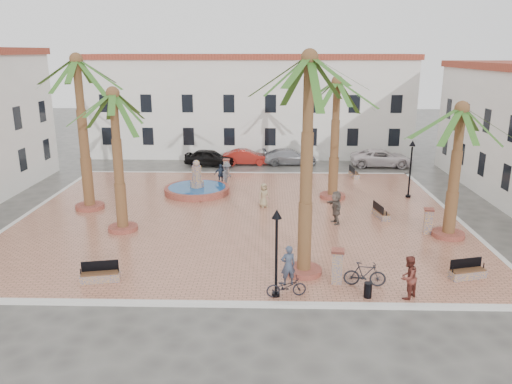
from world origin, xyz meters
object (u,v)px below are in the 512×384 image
palm_s (309,82)px  cyclist_b (408,277)px  bench_e (381,214)px  bollard_n (226,168)px  fountain (197,188)px  bollard_e (428,221)px  palm_sw (114,110)px  car_red (246,157)px  pedestrian_fountain_a (264,195)px  lamppost_e (411,159)px  bench_ne (354,174)px  pedestrian_fountain_b (220,175)px  litter_bin (368,290)px  bicycle_b (365,274)px  bench_se (467,273)px  palm_nw (78,77)px  car_silver (289,157)px  pedestrian_east (336,207)px  car_white (382,158)px  bicycle_a (286,286)px  cyclist_a (288,265)px  palm_ne (337,96)px  car_black (210,158)px  palm_e (460,126)px  lamppost_s (277,238)px  bollard_se (337,266)px  bench_s (100,276)px

palm_s → cyclist_b: palm_s is taller
bench_e → bollard_n: size_ratio=1.21×
fountain → bollard_e: fountain is taller
fountain → palm_sw: palm_sw is taller
palm_s → car_red: bearing=98.9°
palm_sw → pedestrian_fountain_a: bearing=30.0°
cyclist_b → lamppost_e: bearing=-149.1°
bench_ne → pedestrian_fountain_b: size_ratio=1.05×
litter_bin → bicycle_b: bicycle_b is taller
bollard_n → car_red: bollard_n is taller
bench_se → cyclist_b: bearing=-164.0°
litter_bin → fountain: bearing=120.7°
cyclist_b → bollard_e: bearing=-156.4°
pedestrian_fountain_a → palm_s: bearing=-113.1°
palm_nw → car_silver: 20.53m
pedestrian_fountain_a → bench_ne: bearing=14.7°
palm_nw → bicycle_b: 20.08m
lamppost_e → pedestrian_east: lamppost_e is taller
palm_nw → bench_ne: (18.03, 8.62, -7.89)m
pedestrian_fountain_b → car_white: 15.33m
palm_nw → bicycle_a: bearing=-43.6°
lamppost_e → car_silver: 13.40m
bench_e → bench_ne: bench_e is taller
palm_sw → cyclist_a: bearing=-36.1°
palm_ne → bollard_e: size_ratio=5.69×
fountain → palm_sw: size_ratio=0.58×
palm_sw → pedestrian_fountain_a: (7.77, 4.49, -5.85)m
car_black → litter_bin: bearing=-149.7°
palm_nw → bench_se: bearing=-25.6°
palm_nw → palm_e: size_ratio=1.32×
bench_se → pedestrian_fountain_a: pedestrian_fountain_a is taller
palm_s → bicycle_b: 8.33m
bench_e → litter_bin: (-2.68, -10.12, 0.07)m
bench_ne → bicycle_a: bicycle_a is taller
palm_s → bicycle_b: (2.48, -1.19, -7.86)m
bicycle_a → cyclist_b: 4.87m
palm_nw → bench_se: size_ratio=5.60×
bicycle_b → palm_nw: bearing=61.7°
lamppost_s → car_red: bearing=95.3°
palm_s → lamppost_e: palm_s is taller
lamppost_e → palm_s: bearing=-122.8°
car_black → car_white: (15.08, 0.27, -0.00)m
bench_e → cyclist_b: bearing=163.4°
bollard_se → pedestrian_east: pedestrian_east is taller
bollard_se → pedestrian_fountain_a: bearing=106.8°
cyclist_b → car_white: bearing=-143.9°
palm_ne → bench_s: (-11.57, -13.12, -6.56)m
bench_ne → lamppost_s: 21.20m
bollard_se → pedestrian_east: (0.92, 7.75, 0.17)m
bollard_se → lamppost_e: bearing=63.6°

